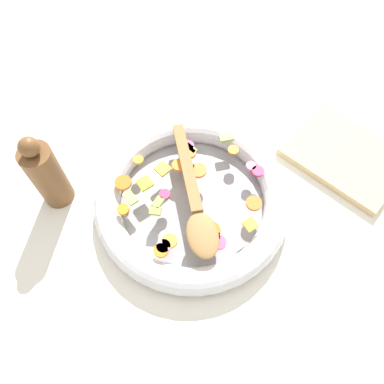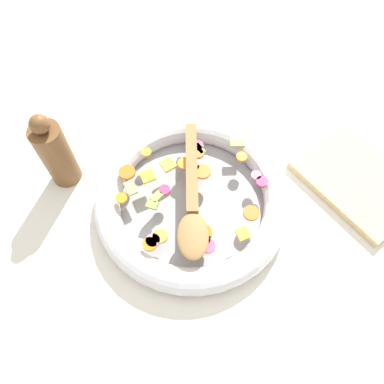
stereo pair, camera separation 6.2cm
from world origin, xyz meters
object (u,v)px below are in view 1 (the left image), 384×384
(wooden_spoon, at_px, (195,202))
(pepper_mill, at_px, (47,174))
(skillet, at_px, (192,199))
(cutting_board, at_px, (344,156))

(wooden_spoon, xyz_separation_m, pepper_mill, (0.24, 0.15, 0.02))
(wooden_spoon, distance_m, pepper_mill, 0.28)
(skillet, xyz_separation_m, pepper_mill, (0.21, 0.16, 0.06))
(skillet, bearing_deg, cutting_board, -119.79)
(skillet, relative_size, pepper_mill, 2.05)
(skillet, bearing_deg, wooden_spoon, 142.60)
(cutting_board, bearing_deg, pepper_mill, 50.14)
(skillet, relative_size, wooden_spoon, 1.50)
(skillet, bearing_deg, pepper_mill, 37.22)
(skillet, distance_m, pepper_mill, 0.28)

